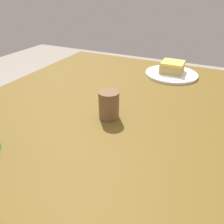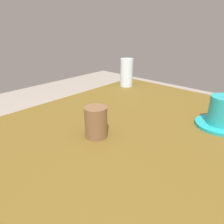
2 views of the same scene
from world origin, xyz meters
name	(u,v)px [view 1 (image 1 of 2)]	position (x,y,z in m)	size (l,w,h in m)	color
table	(91,131)	(0.00, 0.00, 0.62)	(1.19, 0.83, 0.71)	brown
plate_glazed_square	(171,74)	(-0.42, 0.18, 0.72)	(0.23, 0.23, 0.01)	white
napkin_glazed_square	(171,73)	(-0.42, 0.18, 0.72)	(0.16, 0.16, 0.00)	white
donut_glazed_square	(172,67)	(-0.42, 0.18, 0.75)	(0.10, 0.10, 0.05)	tan
sugar_jar	(109,105)	(0.02, 0.08, 0.75)	(0.06, 0.06, 0.09)	brown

